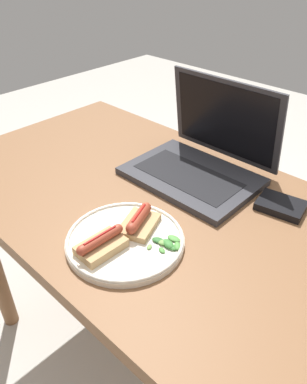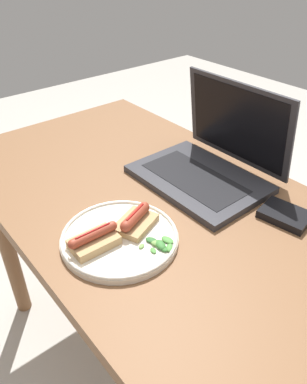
# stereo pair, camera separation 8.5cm
# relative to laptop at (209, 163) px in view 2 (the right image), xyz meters

# --- Properties ---
(ground_plane) EXTENTS (6.00, 6.00, 0.00)m
(ground_plane) POSITION_rel_laptop_xyz_m (0.03, -0.17, -0.77)
(ground_plane) COLOR #B7B2A8
(desk) EXTENTS (1.31, 0.68, 0.72)m
(desk) POSITION_rel_laptop_xyz_m (0.03, -0.17, -0.14)
(desk) COLOR brown
(desk) RESTS_ON ground_plane
(laptop) EXTENTS (0.34, 0.28, 0.24)m
(laptop) POSITION_rel_laptop_xyz_m (0.00, 0.00, 0.00)
(laptop) COLOR #2D2D33
(laptop) RESTS_ON desk
(plate) EXTENTS (0.25, 0.25, 0.02)m
(plate) POSITION_rel_laptop_xyz_m (0.06, -0.34, -0.04)
(plate) COLOR silver
(plate) RESTS_ON desk
(sausage_toast_left) EXTENTS (0.07, 0.11, 0.04)m
(sausage_toast_left) POSITION_rel_laptop_xyz_m (0.05, -0.39, -0.02)
(sausage_toast_left) COLOR tan
(sausage_toast_left) RESTS_ON plate
(sausage_toast_middle) EXTENTS (0.10, 0.11, 0.04)m
(sausage_toast_middle) POSITION_rel_laptop_xyz_m (0.05, -0.29, -0.02)
(sausage_toast_middle) COLOR tan
(sausage_toast_middle) RESTS_ON plate
(salad_pile) EXTENTS (0.07, 0.07, 0.01)m
(salad_pile) POSITION_rel_laptop_xyz_m (0.14, -0.29, -0.03)
(salad_pile) COLOR #709E4C
(salad_pile) RESTS_ON plate
(external_drive) EXTENTS (0.12, 0.10, 0.02)m
(external_drive) POSITION_rel_laptop_xyz_m (0.24, 0.01, -0.04)
(external_drive) COLOR black
(external_drive) RESTS_ON desk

